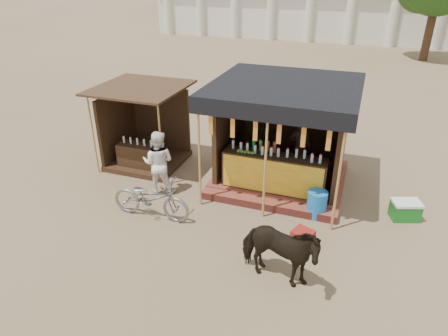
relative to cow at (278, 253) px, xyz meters
name	(u,v)px	position (x,y,z in m)	size (l,w,h in m)	color
ground	(199,246)	(-1.81, 0.48, -0.67)	(120.00, 120.00, 0.00)	#846B4C
main_stall	(283,148)	(-0.79, 3.84, 0.35)	(3.60, 3.61, 2.78)	#973C31
secondary_stall	(142,136)	(-4.98, 3.72, 0.18)	(2.40, 2.40, 2.38)	#3A2615
cow	(278,253)	(0.00, 0.00, 0.00)	(0.72, 1.59, 1.34)	black
motorbike	(151,198)	(-3.28, 1.13, -0.17)	(0.67, 1.93, 1.01)	gray
bystander	(158,163)	(-3.66, 2.27, 0.18)	(0.83, 0.64, 1.70)	white
blue_barrel	(317,204)	(0.37, 2.48, -0.34)	(0.47, 0.47, 0.66)	blue
red_crate	(303,237)	(0.26, 1.36, -0.53)	(0.42, 0.39, 0.29)	maroon
cooler	(405,210)	(2.36, 3.08, -0.44)	(0.75, 0.63, 0.46)	#186E1F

